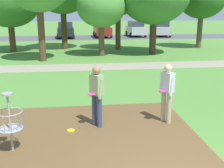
{
  "coord_description": "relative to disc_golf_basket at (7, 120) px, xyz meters",
  "views": [
    {
      "loc": [
        -1.93,
        -4.07,
        3.15
      ],
      "look_at": [
        -0.93,
        3.92,
        1.0
      ],
      "focal_mm": 44.51,
      "sensor_mm": 36.0,
      "label": 1
    }
  ],
  "objects": [
    {
      "name": "parked_car_leftmost",
      "position": [
        0.33,
        27.17,
        0.17
      ],
      "size": [
        2.1,
        4.27,
        1.84
      ],
      "color": "black",
      "rests_on": "ground"
    },
    {
      "name": "frisbee_near_basket",
      "position": [
        1.38,
        0.92,
        -0.74
      ],
      "size": [
        0.22,
        0.22,
        0.02
      ],
      "primitive_type": "cylinder",
      "color": "gold",
      "rests_on": "ground"
    },
    {
      "name": "parked_car_center_left",
      "position": [
        4.66,
        27.48,
        0.17
      ],
      "size": [
        2.07,
        4.25,
        1.84
      ],
      "color": "maroon",
      "rests_on": "ground"
    },
    {
      "name": "gravel_path",
      "position": [
        3.56,
        9.58,
        -0.75
      ],
      "size": [
        40.0,
        2.0,
        0.0
      ],
      "primitive_type": "cube",
      "color": "gray",
      "rests_on": "ground"
    },
    {
      "name": "disc_golf_basket",
      "position": [
        0.0,
        0.0,
        0.0
      ],
      "size": [
        0.98,
        0.58,
        1.39
      ],
      "color": "#9E9EA3",
      "rests_on": "ground"
    },
    {
      "name": "tree_far_left",
      "position": [
        -3.31,
        16.2,
        3.07
      ],
      "size": [
        4.63,
        4.63,
        5.8
      ],
      "color": "#4C3823",
      "rests_on": "ground"
    },
    {
      "name": "parked_car_center_right",
      "position": [
        8.84,
        27.99,
        0.17
      ],
      "size": [
        2.02,
        4.22,
        1.84
      ],
      "color": "#B2B7BC",
      "rests_on": "ground"
    },
    {
      "name": "parking_lot_strip",
      "position": [
        3.56,
        27.21,
        -0.75
      ],
      "size": [
        36.0,
        6.0,
        0.01
      ],
      "primitive_type": "cube",
      "color": "#4C4C51",
      "rests_on": "ground"
    },
    {
      "name": "player_throwing",
      "position": [
        2.11,
        1.17,
        0.21
      ],
      "size": [
        0.45,
        0.48,
        1.71
      ],
      "color": "#384260",
      "rests_on": "ground"
    },
    {
      "name": "player_waiting_left",
      "position": [
        4.1,
        1.2,
        0.21
      ],
      "size": [
        0.45,
        0.49,
        1.71
      ],
      "color": "tan",
      "rests_on": "ground"
    },
    {
      "name": "dirt_tee_pad",
      "position": [
        1.7,
        0.42,
        -0.75
      ],
      "size": [
        5.95,
        4.94,
        0.01
      ],
      "primitive_type": "cube",
      "color": "brown",
      "rests_on": "ground"
    },
    {
      "name": "parked_car_rightmost",
      "position": [
        12.04,
        27.65,
        0.17
      ],
      "size": [
        2.59,
        4.47,
        1.84
      ],
      "color": "#B2B7BC",
      "rests_on": "ground"
    },
    {
      "name": "tree_near_left",
      "position": [
        3.33,
        13.51,
        2.63
      ],
      "size": [
        3.37,
        3.37,
        4.84
      ],
      "color": "brown",
      "rests_on": "ground"
    }
  ]
}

